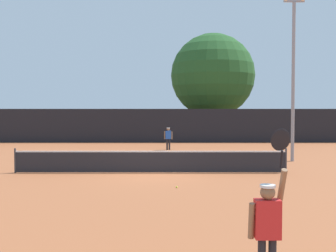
# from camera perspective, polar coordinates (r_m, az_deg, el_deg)

# --- Properties ---
(ground_plane) EXTENTS (120.00, 120.00, 0.00)m
(ground_plane) POSITION_cam_1_polar(r_m,az_deg,el_deg) (17.51, -2.30, -6.71)
(ground_plane) COLOR #9E5633
(tennis_net) EXTENTS (11.94, 0.08, 1.07)m
(tennis_net) POSITION_cam_1_polar(r_m,az_deg,el_deg) (17.43, -2.30, -5.04)
(tennis_net) COLOR #232328
(tennis_net) RESTS_ON ground
(perimeter_fence) EXTENTS (36.39, 0.12, 2.88)m
(perimeter_fence) POSITION_cam_1_polar(r_m,az_deg,el_deg) (34.00, -1.06, 0.05)
(perimeter_fence) COLOR black
(perimeter_fence) RESTS_ON ground
(player_serving) EXTENTS (0.68, 0.39, 2.44)m
(player_serving) POSITION_cam_1_polar(r_m,az_deg,el_deg) (6.30, 14.38, -13.02)
(player_serving) COLOR red
(player_serving) RESTS_ON ground
(player_receiving) EXTENTS (0.57, 0.23, 1.54)m
(player_receiving) POSITION_cam_1_polar(r_m,az_deg,el_deg) (27.51, 0.26, -1.52)
(player_receiving) COLOR blue
(player_receiving) RESTS_ON ground
(tennis_ball) EXTENTS (0.07, 0.07, 0.07)m
(tennis_ball) POSITION_cam_1_polar(r_m,az_deg,el_deg) (14.08, 1.48, -8.76)
(tennis_ball) COLOR #CCE033
(tennis_ball) RESTS_ON ground
(light_pole) EXTENTS (1.18, 0.28, 8.79)m
(light_pole) POSITION_cam_1_polar(r_m,az_deg,el_deg) (22.39, 17.79, 7.88)
(light_pole) COLOR gray
(light_pole) RESTS_ON ground
(large_tree) EXTENTS (8.23, 8.23, 10.32)m
(large_tree) POSITION_cam_1_polar(r_m,az_deg,el_deg) (39.68, 6.66, 7.22)
(large_tree) COLOR brown
(large_tree) RESTS_ON ground
(parked_car_near) EXTENTS (2.21, 4.33, 1.69)m
(parked_car_near) POSITION_cam_1_polar(r_m,az_deg,el_deg) (41.55, 1.70, -0.48)
(parked_car_near) COLOR white
(parked_car_near) RESTS_ON ground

